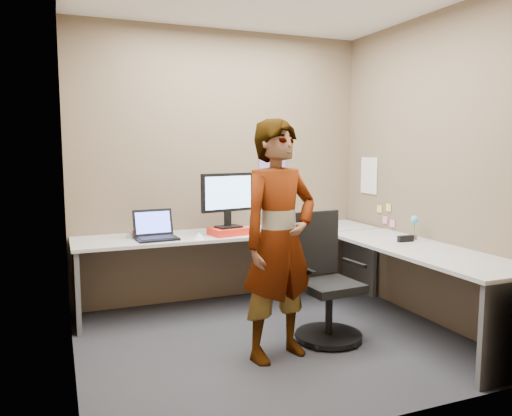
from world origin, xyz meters
name	(u,v)px	position (x,y,z in m)	size (l,w,h in m)	color
ground	(273,341)	(0.00, 0.00, 0.00)	(3.00, 3.00, 0.00)	#252429
wall_back	(222,167)	(0.00, 1.30, 1.35)	(3.00, 3.00, 0.00)	brown
wall_right	(429,170)	(1.50, 0.00, 1.35)	(2.70, 2.70, 0.00)	brown
wall_left	(66,177)	(-1.50, 0.00, 1.35)	(2.70, 2.70, 0.00)	brown
desk	(301,255)	(0.44, 0.39, 0.59)	(2.98, 2.58, 0.73)	silver
paper_ream	(228,231)	(-0.08, 0.86, 0.76)	(0.34, 0.25, 0.07)	red
monitor	(228,196)	(-0.08, 0.88, 1.10)	(0.53, 0.20, 0.51)	black
laptop	(155,231)	(-0.76, 0.91, 0.80)	(0.38, 0.32, 0.26)	black
trackball_mouse	(134,235)	(-0.93, 1.05, 0.76)	(0.12, 0.08, 0.07)	#B7B7BC
origami	(199,236)	(-0.40, 0.75, 0.76)	(0.10, 0.10, 0.06)	white
stapler	(406,239)	(1.23, -0.05, 0.76)	(0.15, 0.04, 0.06)	black
flower	(414,224)	(1.37, 0.01, 0.87)	(0.07, 0.07, 0.22)	brown
calendar_purple	(272,171)	(0.55, 1.29, 1.30)	(0.30, 0.01, 0.40)	#846BB7
calendar_white	(369,176)	(1.49, 0.90, 1.25)	(0.01, 0.28, 0.38)	white
sticky_note_a	(389,208)	(1.49, 0.55, 0.95)	(0.01, 0.07, 0.07)	#F2E059
sticky_note_b	(385,220)	(1.49, 0.60, 0.82)	(0.01, 0.07, 0.07)	pink
sticky_note_c	(392,224)	(1.49, 0.48, 0.80)	(0.01, 0.07, 0.07)	pink
sticky_note_d	(379,209)	(1.49, 0.70, 0.92)	(0.01, 0.07, 0.07)	#F2E059
office_chair	(325,289)	(0.41, -0.09, 0.41)	(0.54, 0.53, 1.01)	black
person	(279,241)	(-0.08, -0.28, 0.87)	(0.64, 0.42, 1.75)	#999399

